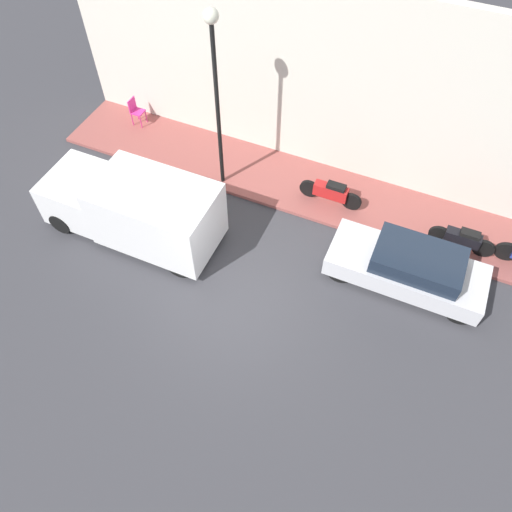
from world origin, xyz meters
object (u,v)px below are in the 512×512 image
(motorcycle_red, at_px, (331,192))
(parked_car, at_px, (409,267))
(delivery_van, at_px, (133,208))
(motorcycle_black, at_px, (463,239))
(streetlamp, at_px, (215,74))
(cafe_chair, at_px, (136,110))

(motorcycle_red, bearing_deg, parked_car, -123.81)
(delivery_van, relative_size, motorcycle_black, 2.79)
(motorcycle_black, bearing_deg, motorcycle_red, 86.69)
(motorcycle_black, height_order, motorcycle_red, motorcycle_red)
(motorcycle_black, xyz_separation_m, motorcycle_red, (0.23, 3.92, 0.01))
(motorcycle_black, bearing_deg, streetlamp, 91.97)
(parked_car, height_order, streetlamp, streetlamp)
(parked_car, xyz_separation_m, motorcycle_red, (1.86, 2.78, -0.08))
(delivery_van, xyz_separation_m, cafe_chair, (4.16, 2.61, -0.36))
(delivery_van, distance_m, motorcycle_red, 5.78)
(streetlamp, bearing_deg, delivery_van, 153.98)
(parked_car, distance_m, delivery_van, 7.66)
(motorcycle_black, bearing_deg, parked_car, 144.98)
(cafe_chair, bearing_deg, parked_car, -105.21)
(motorcycle_red, xyz_separation_m, streetlamp, (-0.48, 3.39, 3.36))
(streetlamp, xyz_separation_m, cafe_chair, (1.37, 3.97, -3.23))
(delivery_van, relative_size, motorcycle_red, 2.62)
(parked_car, bearing_deg, delivery_van, 100.56)
(streetlamp, distance_m, cafe_chair, 5.30)
(motorcycle_black, distance_m, motorcycle_red, 3.93)
(motorcycle_black, xyz_separation_m, streetlamp, (-0.25, 7.31, 3.37))
(delivery_van, xyz_separation_m, motorcycle_red, (3.26, -4.75, -0.49))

